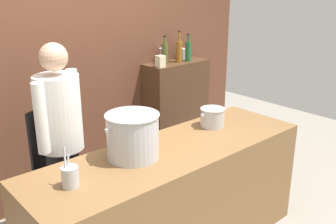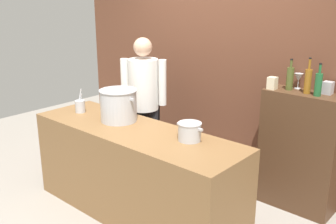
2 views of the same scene
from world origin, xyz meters
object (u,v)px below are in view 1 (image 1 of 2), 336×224
spice_tin_cream (160,61)px  utensil_crock (70,177)px  wine_glass_tall (162,52)px  spice_tin_silver (183,54)px  wine_bottle_olive (165,53)px  wine_bottle_green (188,51)px  stockpot_small (212,117)px  stockpot_large (133,136)px  chef (60,133)px  wine_bottle_amber (179,51)px

spice_tin_cream → utensil_crock: bearing=-146.2°
wine_glass_tall → spice_tin_silver: (0.30, -0.02, -0.05)m
wine_bottle_olive → wine_bottle_green: bearing=-10.1°
stockpot_small → spice_tin_silver: 1.39m
utensil_crock → spice_tin_cream: (1.65, 1.11, 0.31)m
stockpot_large → wine_glass_tall: wine_glass_tall is taller
chef → stockpot_large: bearing=81.3°
wine_bottle_olive → spice_tin_silver: (0.35, 0.08, -0.06)m
stockpot_small → chef: bearing=153.2°
stockpot_small → wine_bottle_olive: size_ratio=0.90×
wine_bottle_olive → wine_glass_tall: bearing=63.3°
wine_bottle_amber → spice_tin_cream: (-0.33, -0.06, -0.06)m
stockpot_large → spice_tin_cream: bearing=42.3°
stockpot_small → wine_glass_tall: bearing=69.2°
chef → wine_glass_tall: chef is taller
wine_bottle_olive → spice_tin_cream: 0.17m
spice_tin_cream → wine_bottle_olive: bearing=32.0°
utensil_crock → spice_tin_cream: spice_tin_cream is taller
wine_glass_tall → spice_tin_cream: bearing=-135.8°
utensil_crock → spice_tin_silver: spice_tin_silver is taller
wine_bottle_olive → spice_tin_silver: wine_bottle_olive is taller
spice_tin_silver → spice_tin_cream: size_ratio=0.99×
wine_bottle_amber → wine_glass_tall: 0.19m
wine_bottle_olive → wine_bottle_green: size_ratio=1.00×
stockpot_small → spice_tin_cream: bearing=75.3°
chef → wine_bottle_green: bearing=162.9°
wine_bottle_green → spice_tin_cream: 0.44m
wine_bottle_olive → utensil_crock: bearing=-146.3°
chef → spice_tin_cream: 1.47m
utensil_crock → spice_tin_cream: 2.01m
chef → stockpot_large: chef is taller
wine_bottle_green → chef: bearing=-166.0°
stockpot_large → stockpot_small: 0.87m
spice_tin_silver → wine_glass_tall: bearing=176.6°
stockpot_large → wine_glass_tall: size_ratio=2.80×
stockpot_small → spice_tin_cream: spice_tin_cream is taller
wine_bottle_green → stockpot_large: bearing=-145.9°
utensil_crock → wine_glass_tall: 2.27m
wine_bottle_olive → wine_glass_tall: size_ratio=1.97×
spice_tin_cream → stockpot_small: bearing=-104.7°
wine_bottle_olive → wine_bottle_amber: size_ratio=0.90×
stockpot_small → wine_bottle_amber: size_ratio=0.80×
stockpot_large → wine_glass_tall: bearing=42.6°
stockpot_small → utensil_crock: size_ratio=1.08×
wine_bottle_amber → spice_tin_cream: wine_bottle_amber is taller
chef → stockpot_large: size_ratio=3.83×
wine_bottle_olive → spice_tin_cream: size_ratio=2.52×
utensil_crock → wine_bottle_olive: bearing=33.7°
wine_bottle_amber → wine_bottle_green: (0.11, -0.03, -0.01)m
utensil_crock → stockpot_small: bearing=5.2°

